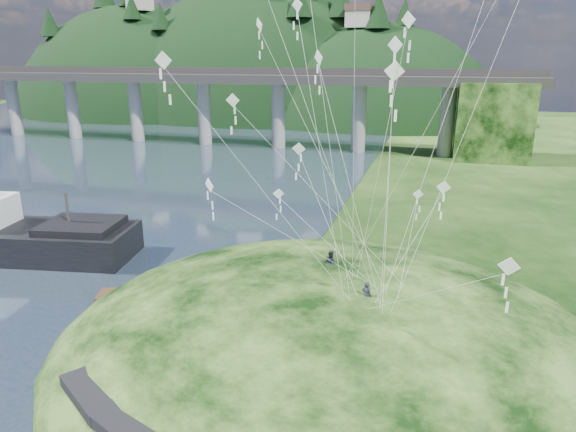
# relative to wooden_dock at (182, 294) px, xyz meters

# --- Properties ---
(ground) EXTENTS (320.00, 320.00, 0.00)m
(ground) POSITION_rel_wooden_dock_xyz_m (4.01, -5.71, -0.38)
(ground) COLOR black
(ground) RESTS_ON ground
(grass_hill) EXTENTS (36.00, 32.00, 13.00)m
(grass_hill) POSITION_rel_wooden_dock_xyz_m (12.01, -3.71, -1.88)
(grass_hill) COLOR black
(grass_hill) RESTS_ON ground
(bridge) EXTENTS (160.00, 11.00, 15.00)m
(bridge) POSITION_rel_wooden_dock_xyz_m (-22.45, 64.35, 9.32)
(bridge) COLOR #2D2B2B
(bridge) RESTS_ON ground
(far_ridge) EXTENTS (153.00, 70.00, 94.50)m
(far_ridge) POSITION_rel_wooden_dock_xyz_m (-39.57, 116.46, -7.82)
(far_ridge) COLOR black
(far_ridge) RESTS_ON ground
(wooden_dock) EXTENTS (12.22, 5.63, 0.87)m
(wooden_dock) POSITION_rel_wooden_dock_xyz_m (0.00, 0.00, 0.00)
(wooden_dock) COLOR #382717
(wooden_dock) RESTS_ON ground
(kite_flyers) EXTENTS (3.55, 4.57, 1.64)m
(kite_flyers) POSITION_rel_wooden_dock_xyz_m (12.23, -3.10, 5.34)
(kite_flyers) COLOR #282835
(kite_flyers) RESTS_ON ground
(kite_swarm) EXTENTS (17.30, 14.97, 20.54)m
(kite_swarm) POSITION_rel_wooden_dock_xyz_m (12.66, -5.35, 17.08)
(kite_swarm) COLOR white
(kite_swarm) RESTS_ON ground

